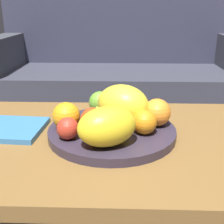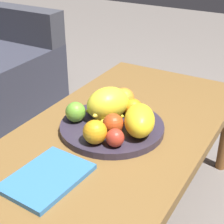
% 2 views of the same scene
% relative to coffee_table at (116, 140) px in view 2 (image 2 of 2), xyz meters
% --- Properties ---
extents(ground_plane, '(8.00, 8.00, 0.00)m').
position_rel_coffee_table_xyz_m(ground_plane, '(0.00, 0.00, -0.40)').
color(ground_plane, slate).
extents(coffee_table, '(1.26, 0.65, 0.45)m').
position_rel_coffee_table_xyz_m(coffee_table, '(0.00, 0.00, 0.00)').
color(coffee_table, brown).
rests_on(coffee_table, ground_plane).
extents(fruit_bowl, '(0.38, 0.38, 0.03)m').
position_rel_coffee_table_xyz_m(fruit_bowl, '(-0.01, 0.01, 0.06)').
color(fruit_bowl, '#312939').
rests_on(fruit_bowl, coffee_table).
extents(melon_large_front, '(0.19, 0.16, 0.10)m').
position_rel_coffee_table_xyz_m(melon_large_front, '(-0.02, -0.10, 0.12)').
color(melon_large_front, yellow).
rests_on(melon_large_front, fruit_bowl).
extents(melon_smaller_beside, '(0.20, 0.18, 0.12)m').
position_rel_coffee_table_xyz_m(melon_smaller_beside, '(0.02, 0.05, 0.13)').
color(melon_smaller_beside, yellow).
rests_on(melon_smaller_beside, fruit_bowl).
extents(orange_front, '(0.07, 0.07, 0.07)m').
position_rel_coffee_table_xyz_m(orange_front, '(0.08, -0.02, 0.10)').
color(orange_front, orange).
rests_on(orange_front, fruit_bowl).
extents(orange_left, '(0.08, 0.08, 0.08)m').
position_rel_coffee_table_xyz_m(orange_left, '(-0.14, -0.00, 0.11)').
color(orange_left, orange).
rests_on(orange_left, fruit_bowl).
extents(orange_right, '(0.08, 0.08, 0.08)m').
position_rel_coffee_table_xyz_m(orange_right, '(0.12, 0.04, 0.11)').
color(orange_right, orange).
rests_on(orange_right, fruit_bowl).
extents(apple_front, '(0.07, 0.07, 0.07)m').
position_rel_coffee_table_xyz_m(apple_front, '(-0.06, -0.02, 0.11)').
color(apple_front, '#AE4118').
rests_on(apple_front, fruit_bowl).
extents(apple_left, '(0.06, 0.06, 0.06)m').
position_rel_coffee_table_xyz_m(apple_left, '(-0.13, -0.07, 0.10)').
color(apple_left, '#B43323').
rests_on(apple_left, fruit_bowl).
extents(apple_right, '(0.07, 0.07, 0.07)m').
position_rel_coffee_table_xyz_m(apple_right, '(-0.05, 0.14, 0.11)').
color(apple_right, '#69A631').
rests_on(apple_right, fruit_bowl).
extents(banana_bunch, '(0.17, 0.15, 0.06)m').
position_rel_coffee_table_xyz_m(banana_bunch, '(0.02, 0.05, 0.10)').
color(banana_bunch, yellow).
rests_on(banana_bunch, fruit_bowl).
extents(magazine, '(0.26, 0.20, 0.02)m').
position_rel_coffee_table_xyz_m(magazine, '(-0.35, 0.04, 0.05)').
color(magazine, '#3675B7').
rests_on(magazine, coffee_table).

